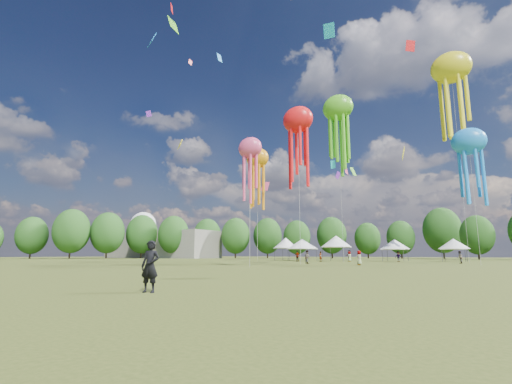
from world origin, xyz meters
The scene contains 10 objects.
ground centered at (0.00, 0.00, 0.00)m, with size 300.00×300.00×0.00m, color #384416.
observer_main centered at (7.89, -0.52, 0.82)m, with size 0.60×0.39×1.64m, color black.
spectator_near centered at (-2.48, 32.68, 0.83)m, with size 0.81×0.63×1.66m, color gray.
spectators_far centered at (-0.77, 48.26, 0.85)m, with size 24.33×21.57×1.88m.
festival_tents centered at (-5.89, 55.05, 3.11)m, with size 33.25×10.59×4.44m.
show_kites centered at (0.96, 44.45, 20.24)m, with size 39.46×30.43×30.38m.
small_kites centered at (1.04, 41.81, 28.49)m, with size 71.81×63.57×46.27m.
treeline centered at (-3.87, 62.51, 6.54)m, with size 201.57×95.24×13.43m.
hangar centered at (-72.00, 72.00, 4.00)m, with size 40.00×12.00×8.00m, color gray.
radome centered at (-88.00, 78.00, 9.99)m, with size 9.00×9.00×16.00m.
Camera 1 is at (17.26, -8.59, 1.20)m, focal length 25.71 mm.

